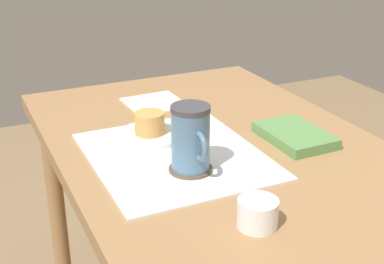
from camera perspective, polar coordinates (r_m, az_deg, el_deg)
dining_table at (r=1.22m, az=3.77°, el=-5.70°), size 1.17×0.71×0.72m
placemat at (r=1.16m, az=-1.79°, el=-2.51°), size 0.41×0.35×0.00m
pastry_plate at (r=1.24m, az=-4.50°, el=-0.36°), size 0.16×0.16×0.01m
pastry at (r=1.23m, az=-4.55°, el=0.97°), size 0.07×0.07×0.05m
coffee_coaster at (r=1.09m, az=-0.15°, el=-3.96°), size 0.09×0.09×0.00m
coffee_mug at (r=1.06m, az=-0.11°, el=-0.65°), size 0.11×0.08×0.13m
paper_napkin at (r=1.47m, az=-4.03°, el=3.11°), size 0.15×0.15×0.00m
sugar_bowl at (r=0.91m, az=7.02°, el=-8.59°), size 0.07×0.07×0.05m
small_book at (r=1.26m, az=10.92°, el=-0.35°), size 0.18×0.13×0.02m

